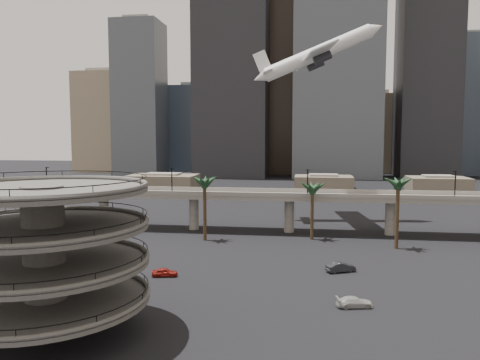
# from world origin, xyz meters

# --- Properties ---
(ground) EXTENTS (700.00, 700.00, 0.00)m
(ground) POSITION_xyz_m (0.00, 0.00, 0.00)
(ground) COLOR black
(ground) RESTS_ON ground
(parking_ramp) EXTENTS (22.20, 22.20, 17.35)m
(parking_ramp) POSITION_xyz_m (-13.00, -4.00, 9.84)
(parking_ramp) COLOR #494744
(parking_ramp) RESTS_ON ground
(overpass) EXTENTS (130.00, 9.30, 14.70)m
(overpass) POSITION_xyz_m (0.00, 55.00, 7.34)
(overpass) COLOR slate
(overpass) RESTS_ON ground
(palm_trees) EXTENTS (42.40, 10.40, 14.00)m
(palm_trees) POSITION_xyz_m (14.02, 44.65, 11.43)
(palm_trees) COLOR #412D1B
(palm_trees) RESTS_ON ground
(low_buildings) EXTENTS (135.00, 27.50, 6.80)m
(low_buildings) POSITION_xyz_m (6.89, 142.30, 2.86)
(low_buildings) COLOR #6A5F4E
(low_buildings) RESTS_ON ground
(skyline) EXTENTS (269.00, 86.00, 134.95)m
(skyline) POSITION_xyz_m (15.12, 217.08, 49.41)
(skyline) COLOR gray
(skyline) RESTS_ON ground
(airborne_jet) EXTENTS (34.02, 31.21, 16.83)m
(airborne_jet) POSITION_xyz_m (17.08, 73.19, 42.42)
(airborne_jet) COLOR silver
(airborne_jet) RESTS_ON ground
(car_a) EXTENTS (4.13, 2.27, 1.33)m
(car_a) POSITION_xyz_m (-6.68, 18.26, 0.67)
(car_a) COLOR maroon
(car_a) RESTS_ON ground
(car_b) EXTENTS (4.97, 3.45, 1.55)m
(car_b) POSITION_xyz_m (20.29, 24.54, 0.78)
(car_b) COLOR #222328
(car_b) RESTS_ON ground
(car_c) EXTENTS (4.86, 2.79, 1.33)m
(car_c) POSITION_xyz_m (20.90, 9.04, 0.66)
(car_c) COLOR #B2B1AE
(car_c) RESTS_ON ground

